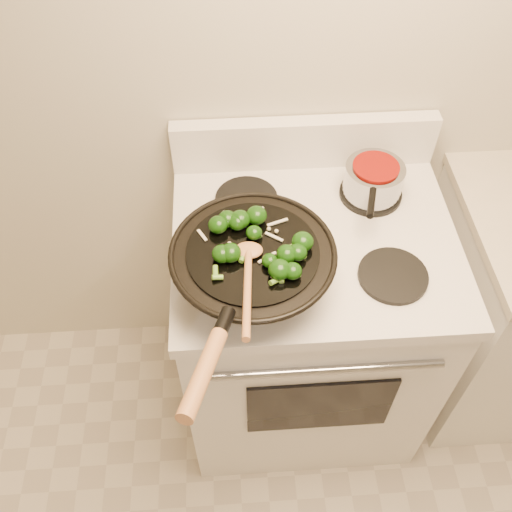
{
  "coord_description": "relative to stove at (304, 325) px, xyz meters",
  "views": [
    {
      "loc": [
        -0.48,
        0.16,
        2.09
      ],
      "look_at": [
        -0.42,
        1.03,
        1.03
      ],
      "focal_mm": 40.0,
      "sensor_mm": 36.0,
      "label": 1
    }
  ],
  "objects": [
    {
      "name": "saucepan",
      "position": [
        0.18,
        0.15,
        0.51
      ],
      "size": [
        0.17,
        0.26,
        0.1
      ],
      "color": "#989AA0",
      "rests_on": "stove"
    },
    {
      "name": "stirfry",
      "position": [
        -0.17,
        -0.14,
        0.6
      ],
      "size": [
        0.28,
        0.25,
        0.05
      ],
      "color": "#0F3408",
      "rests_on": "wok"
    },
    {
      "name": "wok",
      "position": [
        -0.18,
        -0.16,
        0.53
      ],
      "size": [
        0.4,
        0.65,
        0.21
      ],
      "color": "black",
      "rests_on": "stove"
    },
    {
      "name": "stove",
      "position": [
        0.0,
        0.0,
        0.0
      ],
      "size": [
        0.78,
        0.67,
        1.08
      ],
      "color": "white",
      "rests_on": "ground"
    },
    {
      "name": "wooden_spoon",
      "position": [
        -0.2,
        -0.24,
        0.61
      ],
      "size": [
        0.07,
        0.31,
        0.08
      ],
      "color": "#B27546",
      "rests_on": "wok"
    }
  ]
}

